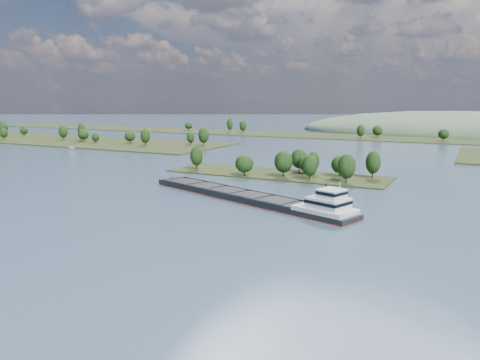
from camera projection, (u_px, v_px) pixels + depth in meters
The scene contains 7 objects.
ground at pixel (208, 200), 159.27m from camera, with size 1800.00×1800.00×0.00m, color #3B5166.
tree_island at pixel (289, 168), 207.18m from camera, with size 100.00×31.62×13.12m.
left_bank at pixel (58, 139), 384.14m from camera, with size 300.00×80.00×15.49m.
back_shoreline at pixel (385, 138), 400.58m from camera, with size 900.00×60.00×15.05m.
hill_west at pixel (456, 133), 465.36m from camera, with size 320.00×160.00×44.00m, color #445B3E.
cargo_barge at pixel (256, 198), 155.83m from camera, with size 86.43×38.52×11.89m.
motorboat at pixel (72, 148), 312.69m from camera, with size 2.50×6.65×2.57m, color silver.
Camera 1 is at (80.78, -13.53, 34.29)m, focal length 35.00 mm.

